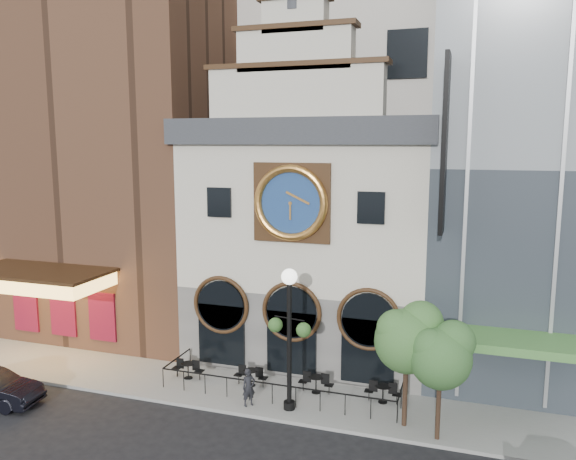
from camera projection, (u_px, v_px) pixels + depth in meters
The scene contains 14 objects.
ground at pixel (262, 420), 22.95m from camera, with size 120.00×120.00×0.00m, color black.
sidewalk at pixel (282, 393), 25.28m from camera, with size 44.00×5.00×0.15m, color gray.
clock_building at pixel (315, 231), 29.26m from camera, with size 12.60×8.78×18.65m.
theater_building at pixel (120, 120), 34.36m from camera, with size 14.00×15.60×25.00m.
office_tower at pixel (363, 14), 38.63m from camera, with size 20.00×16.00×40.00m, color beige.
cafe_railing at pixel (282, 382), 25.20m from camera, with size 10.60×2.60×0.90m, color black, non-canonical shape.
bistro_0 at pixel (188, 369), 26.58m from camera, with size 1.58×0.68×0.90m.
bistro_1 at pixel (251, 376), 25.77m from camera, with size 1.58×0.68×0.90m.
bistro_2 at pixel (316, 383), 25.05m from camera, with size 1.58×0.68×0.90m.
bistro_3 at pixel (383, 392), 24.10m from camera, with size 1.58×0.68×0.90m.
pedestrian at pixel (249, 387), 23.78m from camera, with size 0.59×0.39×1.63m, color black.
lamppost at pixel (289, 323), 23.02m from camera, with size 1.91×0.85×6.04m.
tree_left at pixel (442, 353), 20.72m from camera, with size 2.39×2.30×4.60m.
tree_right at pixel (408, 336), 21.69m from camera, with size 2.62×2.52×5.04m.
Camera 1 is at (7.70, -20.06, 11.24)m, focal length 35.00 mm.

